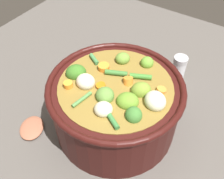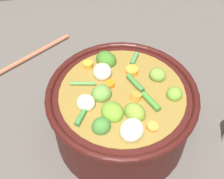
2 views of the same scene
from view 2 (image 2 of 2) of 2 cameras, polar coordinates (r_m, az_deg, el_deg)
name	(u,v)px [view 2 (image 2 of 2)]	position (r m, az deg, el deg)	size (l,w,h in m)	color
ground_plane	(121,132)	(0.66, 1.64, -7.99)	(1.10, 1.10, 0.00)	#514C47
cooking_pot	(121,112)	(0.60, 1.77, -4.28)	(0.28, 0.28, 0.16)	#38110F
wooden_spoon	(48,72)	(0.78, -11.83, 3.26)	(0.22, 0.23, 0.01)	#9F5D43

